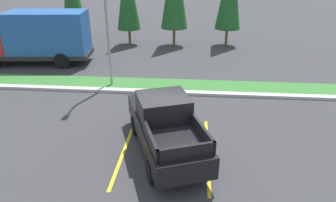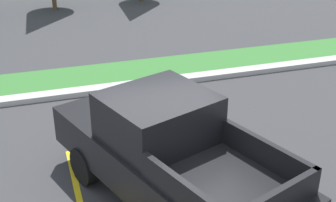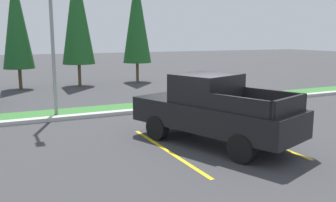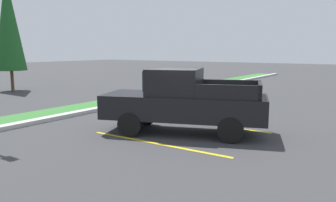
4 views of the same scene
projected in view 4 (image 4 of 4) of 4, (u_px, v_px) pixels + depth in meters
name	position (u px, v px, depth m)	size (l,w,h in m)	color
ground_plane	(176.00, 131.00, 11.27)	(120.00, 120.00, 0.00)	#38383A
parking_line_near	(156.00, 143.00, 9.82)	(0.12, 4.80, 0.01)	yellow
parking_line_far	(206.00, 124.00, 12.37)	(0.12, 4.80, 0.01)	yellow
curb_strip	(75.00, 114.00, 14.02)	(56.00, 0.40, 0.15)	#B2B2AD
grass_median	(57.00, 112.00, 14.64)	(56.00, 1.80, 0.06)	#387533
pickup_truck_main	(183.00, 101.00, 10.95)	(3.57, 5.55, 2.10)	black
cypress_tree_right_inner	(8.00, 22.00, 21.72)	(1.97, 1.97, 7.56)	brown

